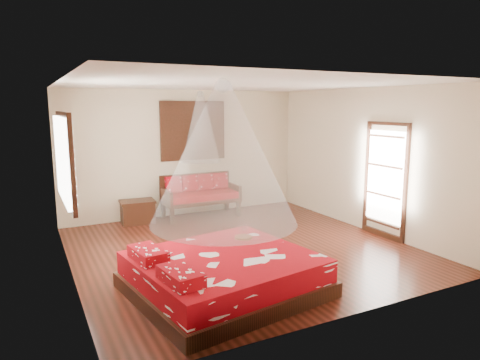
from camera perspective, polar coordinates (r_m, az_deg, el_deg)
name	(u,v)px	position (r m, az deg, el deg)	size (l,w,h in m)	color
room	(241,169)	(7.22, 0.11, 1.49)	(5.54, 5.54, 2.84)	#33140B
bed	(223,274)	(5.80, -2.32, -12.41)	(2.58, 2.39, 0.65)	black
daybed	(200,194)	(9.58, -5.40, -1.81)	(1.67, 0.74, 0.94)	black
storage_chest	(138,212)	(9.31, -13.48, -4.11)	(0.74, 0.56, 0.49)	black
shutter_panel	(193,131)	(9.72, -6.28, 6.56)	(1.52, 0.06, 1.32)	black
window_left	(67,159)	(6.62, -22.12, 2.63)	(0.10, 1.74, 1.34)	black
glazed_door	(385,181)	(8.41, 18.78, -0.12)	(0.08, 1.02, 2.16)	black
wine_tray	(243,235)	(6.42, 0.45, -7.29)	(0.26, 0.26, 0.21)	brown
mosquito_net_main	(223,154)	(5.41, -2.23, 3.49)	(1.90, 1.90, 1.80)	white
mosquito_net_daybed	(201,127)	(9.28, -5.26, 7.04)	(0.82, 0.82, 1.50)	white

